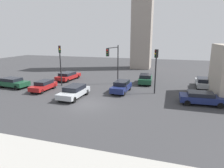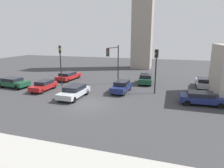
% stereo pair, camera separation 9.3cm
% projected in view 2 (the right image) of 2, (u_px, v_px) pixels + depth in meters
% --- Properties ---
extents(ground_plane, '(93.23, 93.23, 0.00)m').
position_uv_depth(ground_plane, '(87.00, 104.00, 20.61)').
color(ground_plane, '#38383A').
extents(sidewalk_corner, '(33.56, 3.43, 0.15)m').
position_uv_depth(sidewalk_corner, '(21.00, 155.00, 11.65)').
color(sidewalk_corner, '#A8A59E').
rests_on(sidewalk_corner, ground_plane).
extents(traffic_light_0, '(0.47, 0.47, 5.50)m').
position_uv_depth(traffic_light_0, '(156.00, 63.00, 23.74)').
color(traffic_light_0, black).
rests_on(traffic_light_0, ground_plane).
extents(traffic_light_1, '(0.44, 0.49, 5.76)m').
position_uv_depth(traffic_light_1, '(60.00, 58.00, 27.68)').
color(traffic_light_1, black).
rests_on(traffic_light_1, ground_plane).
extents(traffic_light_2, '(0.75, 3.77, 5.78)m').
position_uv_depth(traffic_light_2, '(114.00, 58.00, 27.41)').
color(traffic_light_2, black).
rests_on(traffic_light_2, ground_plane).
extents(car_0, '(2.35, 4.91, 1.30)m').
position_uv_depth(car_0, '(68.00, 76.00, 32.21)').
color(car_0, maroon).
rests_on(car_0, ground_plane).
extents(car_1, '(4.59, 2.12, 1.34)m').
position_uv_depth(car_1, '(202.00, 98.00, 20.44)').
color(car_1, navy).
rests_on(car_1, ground_plane).
extents(car_2, '(2.12, 4.71, 1.42)m').
position_uv_depth(car_2, '(74.00, 91.00, 22.77)').
color(car_2, '#ADB2B7').
rests_on(car_2, ground_plane).
extents(car_3, '(4.62, 2.39, 1.37)m').
position_uv_depth(car_3, '(13.00, 82.00, 27.45)').
color(car_3, '#19472D').
rests_on(car_3, ground_plane).
extents(car_4, '(2.13, 4.20, 1.49)m').
position_uv_depth(car_4, '(146.00, 79.00, 29.56)').
color(car_4, '#19472D').
rests_on(car_4, ground_plane).
extents(car_5, '(2.25, 4.77, 1.40)m').
position_uv_depth(car_5, '(204.00, 83.00, 27.21)').
color(car_5, '#ADB2B7').
rests_on(car_5, ground_plane).
extents(car_6, '(1.97, 4.22, 1.47)m').
position_uv_depth(car_6, '(121.00, 86.00, 25.02)').
color(car_6, navy).
rests_on(car_6, ground_plane).
extents(car_7, '(1.69, 4.05, 1.33)m').
position_uv_depth(car_7, '(44.00, 85.00, 25.83)').
color(car_7, maroon).
rests_on(car_7, ground_plane).
extents(skyline_tower, '(4.23, 4.23, 25.61)m').
position_uv_depth(skyline_tower, '(143.00, 9.00, 41.77)').
color(skyline_tower, gray).
rests_on(skyline_tower, ground_plane).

